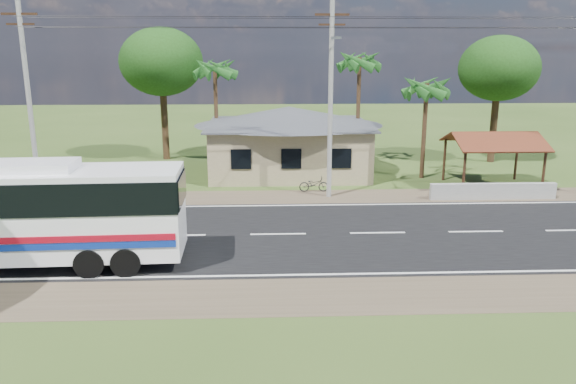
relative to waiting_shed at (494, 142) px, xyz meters
name	(u,v)px	position (x,y,z in m)	size (l,w,h in m)	color
ground	(278,234)	(-13.00, -8.50, -2.73)	(120.00, 120.00, 0.00)	#304719
road	(278,234)	(-13.00, -8.50, -2.72)	(120.00, 16.00, 0.03)	black
house	(289,133)	(-12.00, 4.50, -0.09)	(12.40, 10.00, 5.00)	tan
waiting_shed	(494,142)	(0.00, 0.00, 0.00)	(5.20, 4.48, 3.35)	#332012
concrete_barrier	(493,191)	(-1.00, -2.90, -2.28)	(7.00, 0.30, 0.90)	#9E9E99
utility_poles	(325,93)	(-10.33, -2.01, 3.04)	(32.80, 2.22, 11.00)	#9E9E99
palm_near	(427,88)	(-3.50, 2.50, 2.98)	(2.80, 2.80, 6.70)	#47301E
palm_mid	(360,62)	(-7.00, 7.00, 4.43)	(2.80, 2.80, 8.20)	#47301E
palm_far	(215,69)	(-17.00, 7.50, 3.95)	(2.80, 2.80, 7.70)	#47301E
tree_behind_house	(161,62)	(-21.00, 9.50, 4.39)	(6.00, 6.00, 9.61)	#47301E
tree_behind_shed	(499,69)	(3.00, 7.50, 3.95)	(5.60, 5.60, 9.02)	#47301E
coach_bus	(4,208)	(-23.27, -11.94, -0.39)	(13.26, 3.30, 4.09)	white
motorcycle	(314,184)	(-10.75, -0.83, -2.28)	(0.59, 1.69, 0.89)	black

